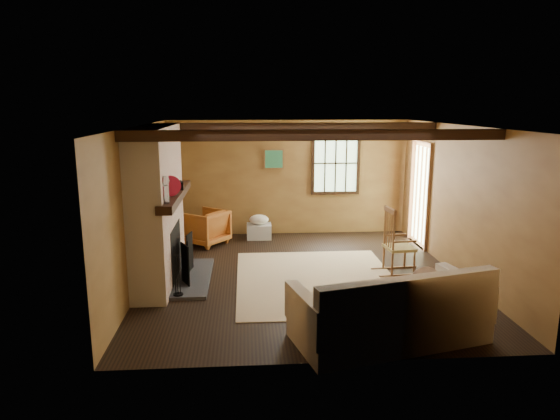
{
  "coord_description": "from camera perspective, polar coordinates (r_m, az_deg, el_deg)",
  "views": [
    {
      "loc": [
        -0.9,
        -7.6,
        2.72
      ],
      "look_at": [
        -0.34,
        0.4,
        1.01
      ],
      "focal_mm": 32.0,
      "sensor_mm": 36.0,
      "label": 1
    }
  ],
  "objects": [
    {
      "name": "rug",
      "position": [
        7.96,
        4.2,
        -7.98
      ],
      "size": [
        2.5,
        3.0,
        0.01
      ],
      "primitive_type": "cube",
      "color": "#D5B78E",
      "rests_on": "ground"
    },
    {
      "name": "sofa",
      "position": [
        6.05,
        12.69,
        -11.63
      ],
      "size": [
        2.42,
        1.52,
        0.91
      ],
      "rotation": [
        0.0,
        0.0,
        0.25
      ],
      "color": "white",
      "rests_on": "ground"
    },
    {
      "name": "basket_pillow",
      "position": [
        10.23,
        -2.43,
        -1.09
      ],
      "size": [
        0.49,
        0.45,
        0.2
      ],
      "primitive_type": "ellipsoid",
      "rotation": [
        0.0,
        0.0,
        0.41
      ],
      "color": "white",
      "rests_on": "laundry_basket"
    },
    {
      "name": "fireplace",
      "position": [
        7.88,
        -13.64,
        -0.16
      ],
      "size": [
        1.02,
        2.3,
        2.4
      ],
      "color": "#AC4A42",
      "rests_on": "ground"
    },
    {
      "name": "rocking_chair",
      "position": [
        8.37,
        13.24,
        -3.94
      ],
      "size": [
        0.83,
        0.49,
        1.1
      ],
      "rotation": [
        0.0,
        0.0,
        1.67
      ],
      "color": "tan",
      "rests_on": "ground"
    },
    {
      "name": "room_envelope",
      "position": [
        8.01,
        4.06,
        4.2
      ],
      "size": [
        5.02,
        5.52,
        2.44
      ],
      "color": "olive",
      "rests_on": "ground"
    },
    {
      "name": "laundry_basket",
      "position": [
        10.29,
        -2.41,
        -2.44
      ],
      "size": [
        0.5,
        0.39,
        0.3
      ],
      "primitive_type": "cube",
      "rotation": [
        0.0,
        0.0,
        -0.01
      ],
      "color": "silver",
      "rests_on": "ground"
    },
    {
      "name": "firewood_pile",
      "position": [
        10.49,
        -9.2,
        -2.54
      ],
      "size": [
        0.6,
        0.11,
        0.22
      ],
      "color": "brown",
      "rests_on": "ground"
    },
    {
      "name": "ground",
      "position": [
        8.12,
        2.59,
        -7.56
      ],
      "size": [
        5.5,
        5.5,
        0.0
      ],
      "primitive_type": "plane",
      "color": "black",
      "rests_on": "ground"
    },
    {
      "name": "armchair",
      "position": [
        9.93,
        -8.53,
        -1.96
      ],
      "size": [
        1.05,
        1.04,
        0.69
      ],
      "primitive_type": "imported",
      "rotation": [
        0.0,
        0.0,
        -2.23
      ],
      "color": "#BF6026",
      "rests_on": "ground"
    }
  ]
}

